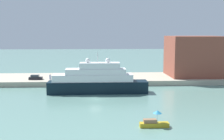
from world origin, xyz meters
name	(u,v)px	position (x,y,z in m)	size (l,w,h in m)	color
ground	(95,99)	(0.00, 0.00, 0.00)	(400.00, 400.00, 0.00)	slate
quay_dock	(96,79)	(0.00, 25.19, 0.77)	(110.00, 18.38, 1.53)	#ADA38E
large_yacht	(96,81)	(0.28, 7.34, 3.17)	(25.75, 4.73, 10.63)	black
small_motorboat	(154,122)	(9.87, -20.73, 0.85)	(4.88, 1.48, 2.86)	#B7991E
harbor_building	(194,56)	(32.08, 25.84, 7.98)	(16.65, 14.78, 12.90)	brown
parked_car	(35,78)	(-18.09, 20.43, 2.14)	(3.99, 1.71, 1.41)	black
person_figure	(50,77)	(-13.73, 20.44, 2.27)	(0.36, 0.36, 1.60)	#334C8C
mooring_bollard	(107,80)	(3.46, 16.97, 1.92)	(0.53, 0.53, 0.76)	black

